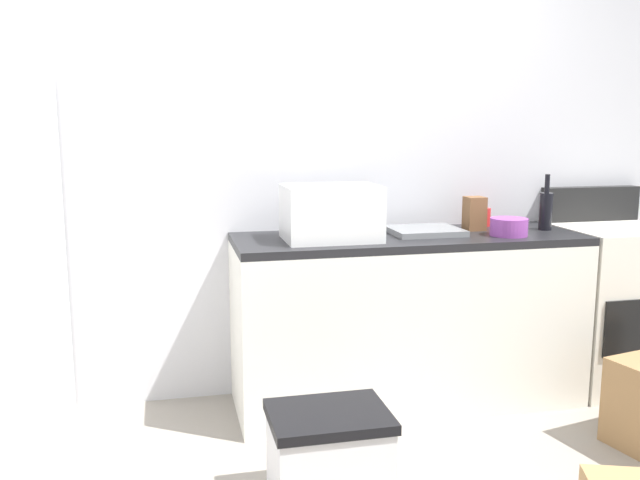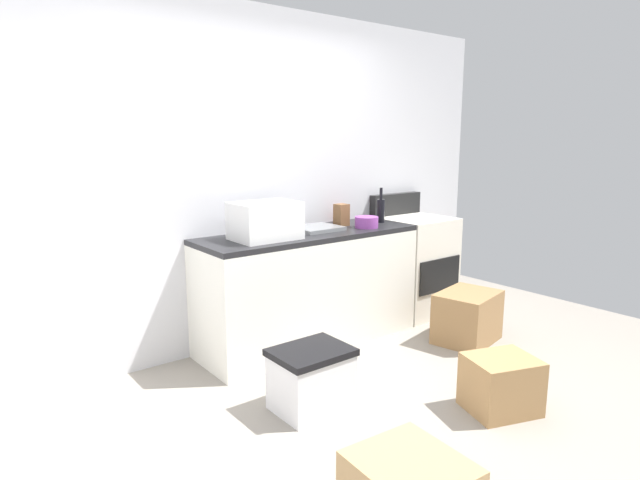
{
  "view_description": "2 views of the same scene",
  "coord_description": "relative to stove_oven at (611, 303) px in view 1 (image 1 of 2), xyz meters",
  "views": [
    {
      "loc": [
        -0.91,
        -2.04,
        1.47
      ],
      "look_at": [
        -0.27,
        0.78,
        0.97
      ],
      "focal_mm": 38.04,
      "sensor_mm": 36.0,
      "label": 1
    },
    {
      "loc": [
        -2.13,
        -2.07,
        1.62
      ],
      "look_at": [
        0.01,
        0.69,
        0.95
      ],
      "focal_mm": 29.88,
      "sensor_mm": 36.0,
      "label": 2
    }
  ],
  "objects": [
    {
      "name": "wall_back",
      "position": [
        -1.52,
        0.34,
        0.83
      ],
      "size": [
        5.0,
        0.1,
        2.6
      ],
      "primitive_type": "cube",
      "color": "silver",
      "rests_on": "ground_plane"
    },
    {
      "name": "kitchen_counter",
      "position": [
        -1.22,
        -0.01,
        -0.02
      ],
      "size": [
        1.8,
        0.6,
        0.9
      ],
      "color": "silver",
      "rests_on": "ground_plane"
    },
    {
      "name": "stove_oven",
      "position": [
        0.0,
        0.0,
        0.0
      ],
      "size": [
        0.6,
        0.61,
        1.1
      ],
      "color": "silver",
      "rests_on": "ground_plane"
    },
    {
      "name": "microwave",
      "position": [
        -1.65,
        -0.05,
        0.57
      ],
      "size": [
        0.46,
        0.34,
        0.27
      ],
      "primitive_type": "cube",
      "color": "white",
      "rests_on": "kitchen_counter"
    },
    {
      "name": "sink_basin",
      "position": [
        -1.12,
        0.03,
        0.45
      ],
      "size": [
        0.36,
        0.32,
        0.03
      ],
      "primitive_type": "cube",
      "color": "slate",
      "rests_on": "kitchen_counter"
    },
    {
      "name": "wine_bottle",
      "position": [
        -0.44,
        -0.0,
        0.54
      ],
      "size": [
        0.07,
        0.07,
        0.3
      ],
      "color": "black",
      "rests_on": "kitchen_counter"
    },
    {
      "name": "coffee_mug",
      "position": [
        -0.71,
        0.2,
        0.48
      ],
      "size": [
        0.08,
        0.08,
        0.1
      ],
      "primitive_type": "cylinder",
      "color": "red",
      "rests_on": "kitchen_counter"
    },
    {
      "name": "knife_block",
      "position": [
        -0.82,
        0.08,
        0.52
      ],
      "size": [
        0.1,
        0.1,
        0.18
      ],
      "primitive_type": "cube",
      "color": "brown",
      "rests_on": "kitchen_counter"
    },
    {
      "name": "mixing_bowl",
      "position": [
        -0.73,
        -0.13,
        0.48
      ],
      "size": [
        0.19,
        0.19,
        0.09
      ],
      "primitive_type": "cylinder",
      "color": "purple",
      "rests_on": "kitchen_counter"
    },
    {
      "name": "storage_bin",
      "position": [
        -1.86,
        -0.88,
        -0.27
      ],
      "size": [
        0.46,
        0.36,
        0.38
      ],
      "color": "silver",
      "rests_on": "ground_plane"
    }
  ]
}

